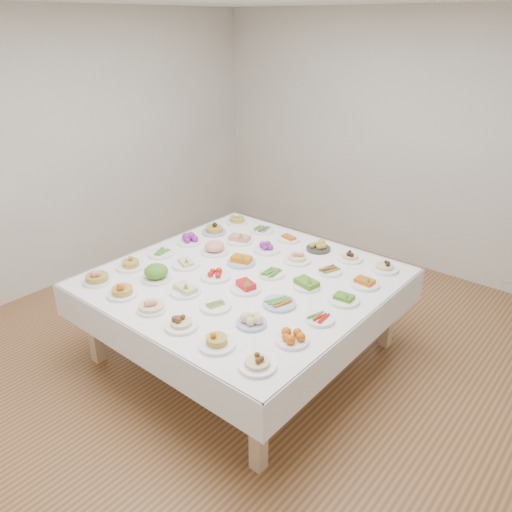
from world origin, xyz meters
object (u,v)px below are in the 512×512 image
Objects in this scene: display_table at (244,284)px; dish_18 at (189,239)px; dish_0 at (97,275)px; dish_35 at (385,265)px.

display_table is 10.08× the size of dish_18.
dish_0 reaches higher than dish_18.
dish_18 is 1.79m from dish_35.
dish_0 is at bearing -89.69° from dish_18.
dish_35 is (1.66, 0.66, 0.00)m from dish_18.
display_table is at bearing 45.00° from dish_0.
dish_0 is 1.00m from dish_18.
dish_35 is at bearing 45.21° from dish_0.
dish_35 reaches higher than display_table.
dish_0 is at bearing -134.79° from dish_35.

